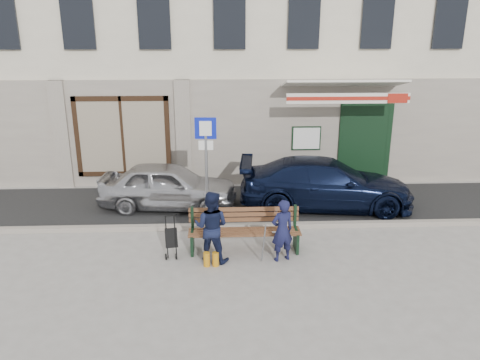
{
  "coord_description": "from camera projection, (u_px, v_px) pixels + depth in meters",
  "views": [
    {
      "loc": [
        -0.3,
        -8.88,
        4.57
      ],
      "look_at": [
        0.15,
        1.6,
        1.2
      ],
      "focal_mm": 35.0,
      "sensor_mm": 36.0,
      "label": 1
    }
  ],
  "objects": [
    {
      "name": "bench",
      "position": [
        242.0,
        231.0,
        10.02
      ],
      "size": [
        2.4,
        1.17,
        0.98
      ],
      "color": "brown",
      "rests_on": "ground"
    },
    {
      "name": "building",
      "position": [
        228.0,
        18.0,
        16.37
      ],
      "size": [
        20.0,
        8.27,
        10.0
      ],
      "color": "beige",
      "rests_on": "ground"
    },
    {
      "name": "curb",
      "position": [
        234.0,
        226.0,
        11.26
      ],
      "size": [
        60.0,
        0.18,
        0.12
      ],
      "primitive_type": "cube",
      "color": "#9E9384",
      "rests_on": "ground"
    },
    {
      "name": "car_navy",
      "position": [
        326.0,
        184.0,
        12.47
      ],
      "size": [
        4.73,
        2.28,
        1.33
      ],
      "primitive_type": "imported",
      "rotation": [
        0.0,
        0.0,
        1.48
      ],
      "color": "black",
      "rests_on": "ground"
    },
    {
      "name": "car_silver",
      "position": [
        168.0,
        186.0,
        12.45
      ],
      "size": [
        3.76,
        1.82,
        1.24
      ],
      "primitive_type": "imported",
      "rotation": [
        0.0,
        0.0,
        1.47
      ],
      "color": "#B3B3B8",
      "rests_on": "ground"
    },
    {
      "name": "asphalt_lane",
      "position": [
        232.0,
        205.0,
        12.8
      ],
      "size": [
        60.0,
        3.2,
        0.01
      ],
      "primitive_type": "cube",
      "color": "#282828",
      "rests_on": "ground"
    },
    {
      "name": "woman",
      "position": [
        211.0,
        227.0,
        9.51
      ],
      "size": [
        0.86,
        0.75,
        1.51
      ],
      "primitive_type": "imported",
      "rotation": [
        0.0,
        0.0,
        2.86
      ],
      "color": "#121833",
      "rests_on": "ground"
    },
    {
      "name": "parking_sign",
      "position": [
        206.0,
        155.0,
        10.86
      ],
      "size": [
        0.5,
        0.08,
        2.68
      ],
      "rotation": [
        0.0,
        0.0,
        -0.07
      ],
      "color": "gray",
      "rests_on": "ground"
    },
    {
      "name": "ground",
      "position": [
        236.0,
        257.0,
        9.85
      ],
      "size": [
        80.0,
        80.0,
        0.0
      ],
      "primitive_type": "plane",
      "color": "#9E9991",
      "rests_on": "ground"
    },
    {
      "name": "man",
      "position": [
        282.0,
        230.0,
        9.55
      ],
      "size": [
        0.56,
        0.46,
        1.33
      ],
      "primitive_type": "imported",
      "rotation": [
        0.0,
        0.0,
        3.49
      ],
      "color": "#15183C",
      "rests_on": "ground"
    },
    {
      "name": "stroller",
      "position": [
        171.0,
        239.0,
        9.82
      ],
      "size": [
        0.29,
        0.39,
        0.88
      ],
      "rotation": [
        0.0,
        0.0,
        0.19
      ],
      "color": "black",
      "rests_on": "ground"
    }
  ]
}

